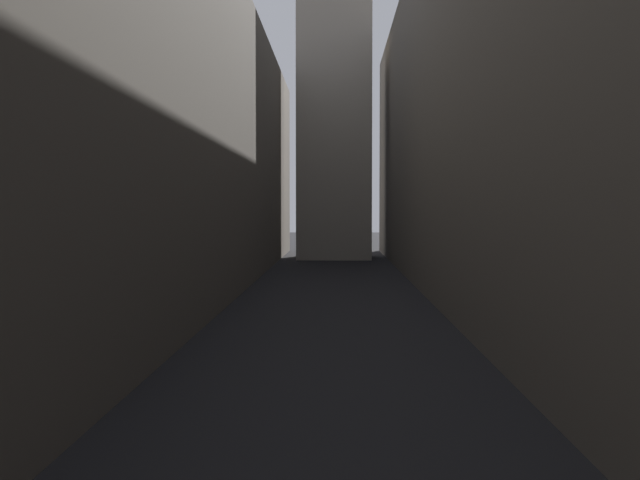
{
  "coord_description": "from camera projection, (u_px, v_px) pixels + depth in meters",
  "views": [
    {
      "loc": [
        0.31,
        6.44,
        5.17
      ],
      "look_at": [
        0.0,
        21.13,
        4.59
      ],
      "focal_mm": 44.69,
      "sensor_mm": 36.0,
      "label": 1
    }
  ],
  "objects": [
    {
      "name": "ground_plane",
      "position": [
        331.0,
        307.0,
        41.72
      ],
      "size": [
        264.0,
        264.0,
        0.0
      ],
      "primitive_type": "plane",
      "color": "black"
    },
    {
      "name": "building_block_left",
      "position": [
        112.0,
        126.0,
        43.6
      ],
      "size": [
        13.06,
        108.0,
        19.46
      ],
      "primitive_type": "cube",
      "color": "#60594F",
      "rests_on": "ground"
    },
    {
      "name": "building_block_right",
      "position": [
        555.0,
        95.0,
        43.02
      ],
      "size": [
        13.17,
        108.0,
        22.65
      ],
      "primitive_type": "cube",
      "color": "#60594F",
      "rests_on": "ground"
    }
  ]
}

